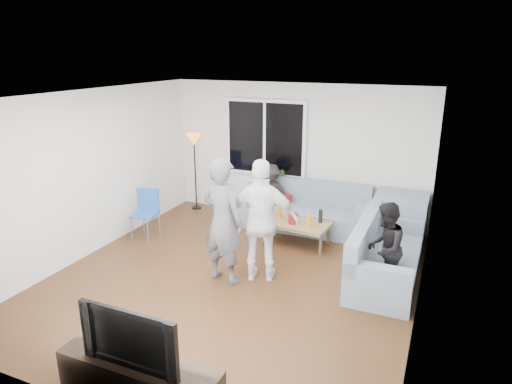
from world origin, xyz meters
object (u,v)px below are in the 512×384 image
at_px(spectator_back, 271,194).
at_px(television, 136,334).
at_px(tv_console, 140,381).
at_px(player_right, 262,221).
at_px(player_left, 223,221).
at_px(sofa_back_section, 305,206).
at_px(sofa_right_section, 387,252).
at_px(floor_lamp, 195,172).
at_px(side_chair, 145,215).
at_px(coffee_table, 296,233).
at_px(spectator_right, 385,248).

distance_m(spectator_back, television, 4.84).
distance_m(tv_console, television, 0.51).
distance_m(player_right, television, 2.67).
xyz_separation_m(spectator_back, tv_console, (0.59, -4.80, -0.35)).
bearing_deg(player_left, sofa_back_section, -89.51).
distance_m(sofa_right_section, player_right, 1.84).
height_order(sofa_right_section, television, television).
distance_m(floor_lamp, player_right, 3.34).
distance_m(sofa_back_section, side_chair, 2.86).
bearing_deg(sofa_back_section, television, -91.20).
bearing_deg(coffee_table, tv_console, -92.66).
relative_size(player_right, spectator_right, 1.40).
height_order(spectator_right, television, spectator_right).
height_order(sofa_right_section, tv_console, sofa_right_section).
height_order(sofa_right_section, player_left, player_left).
relative_size(side_chair, player_right, 0.49).
xyz_separation_m(spectator_back, television, (0.59, -4.80, 0.16)).
distance_m(sofa_back_section, sofa_right_section, 2.18).
relative_size(player_left, television, 1.79).
distance_m(coffee_table, floor_lamp, 2.73).
relative_size(sofa_back_section, player_right, 1.30).
bearing_deg(television, spectator_right, 59.53).
height_order(sofa_right_section, side_chair, side_chair).
bearing_deg(coffee_table, floor_lamp, 159.20).
xyz_separation_m(side_chair, player_right, (2.43, -0.56, 0.45)).
relative_size(side_chair, spectator_right, 0.68).
distance_m(sofa_back_section, tv_console, 4.78).
bearing_deg(player_right, coffee_table, -108.41).
relative_size(floor_lamp, tv_console, 0.97).
bearing_deg(sofa_back_section, sofa_right_section, -40.31).
height_order(spectator_right, spectator_back, spectator_right).
relative_size(side_chair, tv_console, 0.54).
distance_m(player_left, spectator_right, 2.22).
distance_m(spectator_right, tv_console, 3.50).
relative_size(side_chair, player_left, 0.48).
height_order(sofa_back_section, sofa_right_section, same).
bearing_deg(spectator_right, floor_lamp, -113.48).
relative_size(player_left, spectator_back, 1.58).
distance_m(sofa_right_section, television, 3.81).
distance_m(spectator_back, tv_console, 4.85).
bearing_deg(sofa_right_section, spectator_back, 58.48).
xyz_separation_m(spectator_right, television, (-1.76, -2.99, 0.10)).
xyz_separation_m(sofa_right_section, television, (-1.76, -3.36, 0.31)).
height_order(player_left, player_right, player_left).
bearing_deg(television, sofa_back_section, 88.80).
xyz_separation_m(spectator_right, tv_console, (-1.76, -2.99, -0.41)).
relative_size(coffee_table, player_left, 0.61).
xyz_separation_m(side_chair, player_left, (1.94, -0.81, 0.47)).
bearing_deg(spectator_right, player_right, -76.40).
xyz_separation_m(player_left, spectator_back, (-0.22, 2.39, -0.33)).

